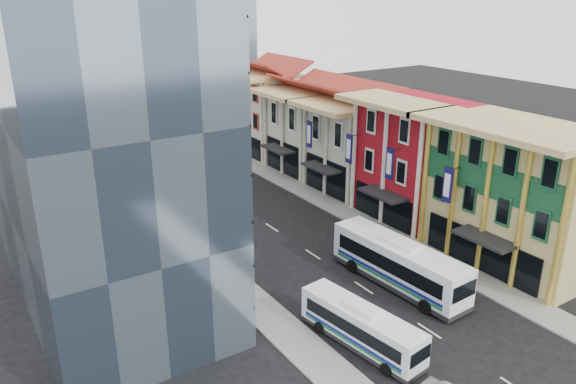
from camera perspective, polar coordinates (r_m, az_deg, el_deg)
ground at (r=40.84m, az=15.19°, el=-14.10°), size 200.00×200.00×0.00m
sidewalk_right at (r=60.13m, az=5.29°, el=-1.76°), size 3.00×90.00×0.15m
sidewalk_left at (r=52.16m, az=-9.67°, el=-5.57°), size 3.00×90.00×0.15m
shophouse_tan at (r=51.04m, az=22.35°, el=-0.24°), size 8.00×14.00×12.00m
shophouse_red at (r=58.19m, az=12.81°, el=3.24°), size 8.00×10.00×12.00m
shophouse_cream_near at (r=65.14m, az=6.82°, el=4.51°), size 8.00×9.00×10.00m
shophouse_cream_mid at (r=72.03m, az=2.26°, el=6.18°), size 8.00×9.00×10.00m
shophouse_cream_far at (r=80.49m, az=-2.08°, el=8.06°), size 8.00×12.00×11.00m
office_tower at (r=42.28m, az=-19.90°, el=8.77°), size 12.00×26.00×30.00m
office_block_far at (r=66.23m, az=-23.11°, el=5.07°), size 10.00×18.00×14.00m
bus_left_near at (r=38.25m, az=7.47°, el=-13.33°), size 3.48×9.69×3.04m
bus_left_far at (r=64.08m, az=-10.41°, el=1.08°), size 3.31×11.60×3.68m
bus_right at (r=45.42m, az=11.19°, el=-7.07°), size 3.64×12.62×4.00m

